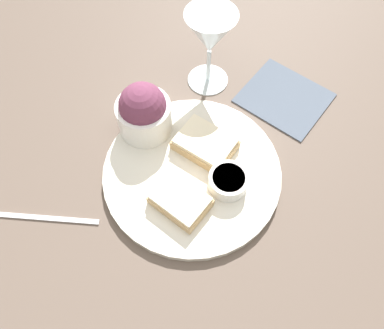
# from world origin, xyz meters

# --- Properties ---
(ground_plane) EXTENTS (4.00, 4.00, 0.00)m
(ground_plane) POSITION_xyz_m (0.00, 0.00, 0.00)
(ground_plane) COLOR brown
(dinner_plate) EXTENTS (0.30, 0.30, 0.01)m
(dinner_plate) POSITION_xyz_m (0.00, 0.00, 0.01)
(dinner_plate) COLOR silver
(dinner_plate) RESTS_ON ground_plane
(salad_bowl) EXTENTS (0.09, 0.09, 0.10)m
(salad_bowl) POSITION_xyz_m (-0.12, 0.00, 0.06)
(salad_bowl) COLOR white
(salad_bowl) RESTS_ON dinner_plate
(sauce_ramekin) EXTENTS (0.06, 0.06, 0.03)m
(sauce_ramekin) POSITION_xyz_m (0.06, 0.02, 0.03)
(sauce_ramekin) COLOR white
(sauce_ramekin) RESTS_ON dinner_plate
(cheese_toast_near) EXTENTS (0.11, 0.09, 0.03)m
(cheese_toast_near) POSITION_xyz_m (-0.02, 0.05, 0.03)
(cheese_toast_near) COLOR tan
(cheese_toast_near) RESTS_ON dinner_plate
(cheese_toast_far) EXTENTS (0.10, 0.08, 0.03)m
(cheese_toast_far) POSITION_xyz_m (0.03, -0.05, 0.03)
(cheese_toast_far) COLOR tan
(cheese_toast_far) RESTS_ON dinner_plate
(wine_glass) EXTENTS (0.09, 0.09, 0.16)m
(wine_glass) POSITION_xyz_m (-0.13, 0.16, 0.11)
(wine_glass) COLOR silver
(wine_glass) RESTS_ON ground_plane
(napkin) EXTENTS (0.17, 0.16, 0.01)m
(napkin) POSITION_xyz_m (0.00, 0.24, 0.00)
(napkin) COLOR #4C5666
(napkin) RESTS_ON ground_plane
(fork) EXTENTS (0.14, 0.13, 0.01)m
(fork) POSITION_xyz_m (-0.11, -0.23, 0.00)
(fork) COLOR silver
(fork) RESTS_ON ground_plane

